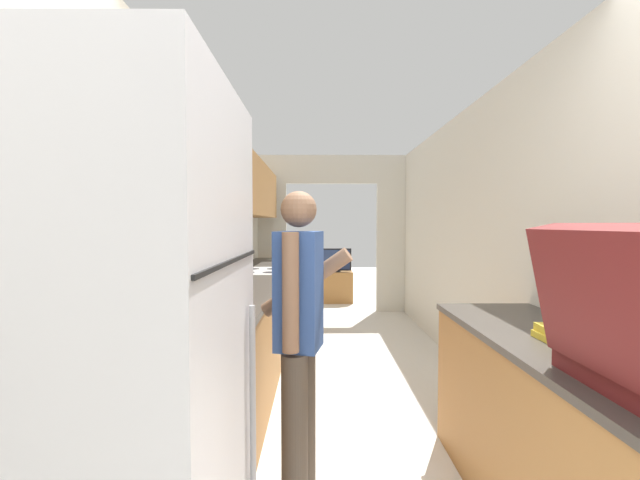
{
  "coord_description": "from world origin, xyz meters",
  "views": [
    {
      "loc": [
        -0.23,
        -0.64,
        1.41
      ],
      "look_at": [
        -0.2,
        3.63,
        1.23
      ],
      "focal_mm": 22.0,
      "sensor_mm": 36.0,
      "label": 1
    }
  ],
  "objects_px": {
    "refrigerator": "(113,397)",
    "book_stack": "(573,337)",
    "person": "(299,338)",
    "tv_cabinet": "(332,287)",
    "television": "(332,260)",
    "range_oven": "(261,309)"
  },
  "relations": [
    {
      "from": "person",
      "to": "tv_cabinet",
      "type": "bearing_deg",
      "value": 8.58
    },
    {
      "from": "television",
      "to": "refrigerator",
      "type": "bearing_deg",
      "value": -98.33
    },
    {
      "from": "person",
      "to": "range_oven",
      "type": "bearing_deg",
      "value": 25.15
    },
    {
      "from": "refrigerator",
      "to": "book_stack",
      "type": "xyz_separation_m",
      "value": [
        1.72,
        0.56,
        0.01
      ]
    },
    {
      "from": "television",
      "to": "person",
      "type": "bearing_deg",
      "value": -94.02
    },
    {
      "from": "range_oven",
      "to": "television",
      "type": "distance_m",
      "value": 2.78
    },
    {
      "from": "range_oven",
      "to": "television",
      "type": "xyz_separation_m",
      "value": [
        0.9,
        2.61,
        0.31
      ]
    },
    {
      "from": "refrigerator",
      "to": "tv_cabinet",
      "type": "bearing_deg",
      "value": 81.73
    },
    {
      "from": "person",
      "to": "tv_cabinet",
      "type": "relative_size",
      "value": 2.14
    },
    {
      "from": "range_oven",
      "to": "television",
      "type": "relative_size",
      "value": 1.49
    },
    {
      "from": "range_oven",
      "to": "tv_cabinet",
      "type": "height_order",
      "value": "range_oven"
    },
    {
      "from": "tv_cabinet",
      "to": "television",
      "type": "xyz_separation_m",
      "value": [
        0.0,
        -0.04,
        0.48
      ]
    },
    {
      "from": "refrigerator",
      "to": "range_oven",
      "type": "distance_m",
      "value": 3.3
    },
    {
      "from": "person",
      "to": "book_stack",
      "type": "xyz_separation_m",
      "value": [
        1.21,
        -0.26,
        0.08
      ]
    },
    {
      "from": "refrigerator",
      "to": "person",
      "type": "distance_m",
      "value": 0.96
    },
    {
      "from": "book_stack",
      "to": "tv_cabinet",
      "type": "relative_size",
      "value": 0.37
    },
    {
      "from": "book_stack",
      "to": "range_oven",
      "type": "bearing_deg",
      "value": 123.03
    },
    {
      "from": "refrigerator",
      "to": "tv_cabinet",
      "type": "xyz_separation_m",
      "value": [
        0.86,
        5.92,
        -0.63
      ]
    },
    {
      "from": "book_stack",
      "to": "television",
      "type": "relative_size",
      "value": 0.4
    },
    {
      "from": "refrigerator",
      "to": "range_oven",
      "type": "bearing_deg",
      "value": 90.73
    },
    {
      "from": "television",
      "to": "range_oven",
      "type": "bearing_deg",
      "value": -109.07
    },
    {
      "from": "book_stack",
      "to": "tv_cabinet",
      "type": "bearing_deg",
      "value": 99.1
    }
  ]
}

